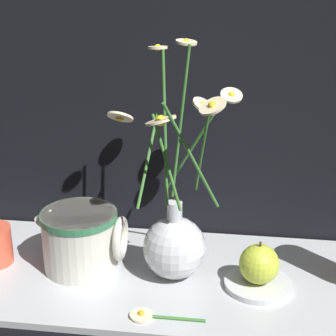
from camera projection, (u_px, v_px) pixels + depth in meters
name	position (u px, v px, depth m)	size (l,w,h in m)	color
ground_plane	(165.00, 280.00, 0.99)	(6.00, 6.00, 0.00)	black
shelf	(165.00, 277.00, 0.98)	(0.83, 0.33, 0.01)	#B2B7BC
vase_with_flowers	(175.00, 238.00, 0.96)	(0.23, 0.21, 0.40)	silver
ceramic_pitcher	(81.00, 237.00, 0.99)	(0.16, 0.13, 0.12)	beige
saucer_plate	(258.00, 284.00, 0.94)	(0.11, 0.11, 0.01)	silver
orange_fruit	(259.00, 264.00, 0.93)	(0.07, 0.07, 0.08)	#B7C638
loose_daisy	(150.00, 316.00, 0.86)	(0.12, 0.04, 0.01)	#3D7A33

